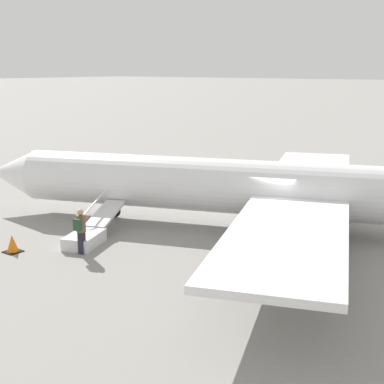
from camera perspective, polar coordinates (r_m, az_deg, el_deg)
The scene contains 5 objects.
ground_plane at distance 23.45m, azimuth 8.67°, elevation -4.05°, with size 600.00×600.00×0.00m, color gray.
airplane_main at distance 22.88m, azimuth 10.99°, elevation 0.24°, with size 27.69×21.64×6.21m.
boarding_stairs at distance 21.87m, azimuth -10.93°, elevation -4.41°, with size 2.36×4.11×1.59m.
passenger at distance 20.47m, azimuth -11.79°, elevation -3.80°, with size 0.44×0.57×1.74m.
traffic_cone_near_stairs at distance 21.54m, azimuth -18.61°, elevation -5.29°, with size 0.61×0.61×0.67m.
Camera 1 is at (-10.31, 19.91, 6.86)m, focal length 50.00 mm.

